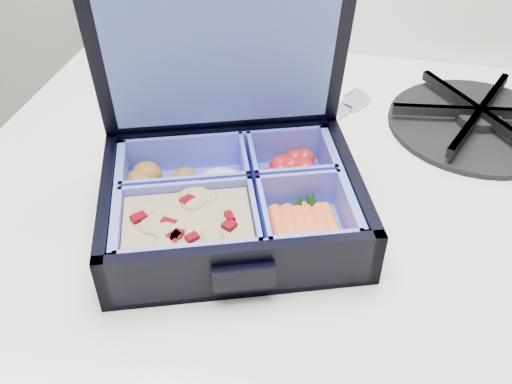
# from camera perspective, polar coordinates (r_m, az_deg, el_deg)

# --- Properties ---
(bento_box) EXTENTS (0.26, 0.23, 0.05)m
(bento_box) POSITION_cam_1_polar(r_m,az_deg,el_deg) (0.49, -2.39, -1.01)
(bento_box) COLOR black
(bento_box) RESTS_ON stove
(burner_grate) EXTENTS (0.21, 0.21, 0.03)m
(burner_grate) POSITION_cam_1_polar(r_m,az_deg,el_deg) (0.66, 21.36, 7.06)
(burner_grate) COLOR black
(burner_grate) RESTS_ON stove
(burner_grate_rear) EXTENTS (0.19, 0.19, 0.02)m
(burner_grate_rear) POSITION_cam_1_polar(r_m,az_deg,el_deg) (0.79, -6.11, 14.73)
(burner_grate_rear) COLOR black
(burner_grate_rear) RESTS_ON stove
(fork) EXTENTS (0.12, 0.18, 0.01)m
(fork) POSITION_cam_1_polar(r_m,az_deg,el_deg) (0.61, 4.74, 5.75)
(fork) COLOR silver
(fork) RESTS_ON stove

